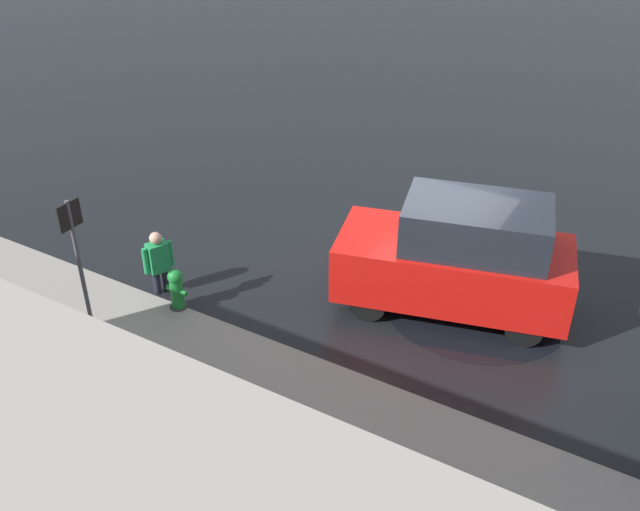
# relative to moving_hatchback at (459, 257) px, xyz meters

# --- Properties ---
(ground_plane) EXTENTS (60.00, 60.00, 0.00)m
(ground_plane) POSITION_rel_moving_hatchback_xyz_m (0.71, -0.18, -1.03)
(ground_plane) COLOR black
(kerb_strip) EXTENTS (24.00, 3.20, 0.04)m
(kerb_strip) POSITION_rel_moving_hatchback_xyz_m (0.71, 4.02, -1.01)
(kerb_strip) COLOR gray
(kerb_strip) RESTS_ON ground
(moving_hatchback) EXTENTS (4.21, 2.64, 2.06)m
(moving_hatchback) POSITION_rel_moving_hatchback_xyz_m (0.00, 0.00, 0.00)
(moving_hatchback) COLOR red
(moving_hatchback) RESTS_ON ground
(fire_hydrant) EXTENTS (0.42, 0.31, 0.80)m
(fire_hydrant) POSITION_rel_moving_hatchback_xyz_m (4.12, 2.48, -0.63)
(fire_hydrant) COLOR #197A2D
(fire_hydrant) RESTS_ON ground
(pedestrian) EXTENTS (0.37, 0.53, 1.22)m
(pedestrian) POSITION_rel_moving_hatchback_xyz_m (4.73, 2.20, -0.34)
(pedestrian) COLOR #1E8C4C
(pedestrian) RESTS_ON ground
(metal_railing) EXTENTS (8.98, 0.04, 1.05)m
(metal_railing) POSITION_rel_moving_hatchback_xyz_m (-0.45, 5.26, -0.31)
(metal_railing) COLOR #B7BABF
(metal_railing) RESTS_ON ground
(sign_post) EXTENTS (0.07, 0.44, 2.40)m
(sign_post) POSITION_rel_moving_hatchback_xyz_m (5.03, 3.63, 0.55)
(sign_post) COLOR #4C4C51
(sign_post) RESTS_ON ground
(puddle_patch) EXTENTS (3.30, 3.30, 0.01)m
(puddle_patch) POSITION_rel_moving_hatchback_xyz_m (-0.33, -0.28, -1.02)
(puddle_patch) COLOR black
(puddle_patch) RESTS_ON ground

